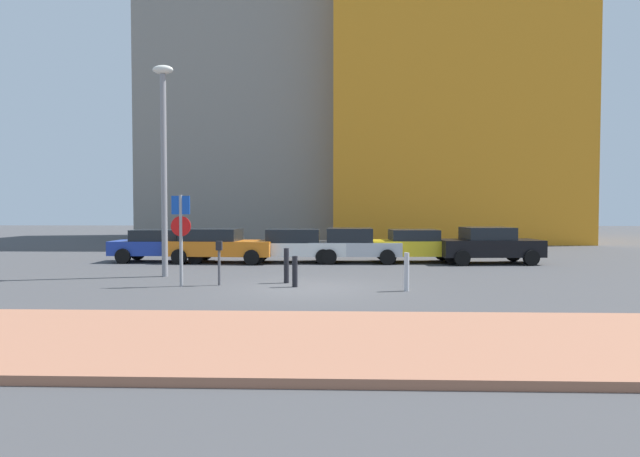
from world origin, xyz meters
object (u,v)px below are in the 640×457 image
Objects in this scene: parking_meter at (219,257)px; street_lamp at (164,153)px; parked_car_yellow at (416,245)px; parked_car_blue at (164,245)px; parking_sign_post at (181,229)px; parked_car_black at (488,245)px; parked_car_orange at (219,245)px; traffic_bollard_mid at (295,272)px; parked_car_white at (294,245)px; traffic_bollard_near at (286,266)px; parked_car_silver at (353,245)px; traffic_bollard_far at (407,272)px.

parking_meter is 4.54m from street_lamp.
parked_car_blue is at bearing -179.54° from parked_car_yellow.
parked_car_yellow is at bearing 42.34° from parking_sign_post.
parked_car_black is at bearing 20.89° from street_lamp.
parked_car_yellow is 1.47× the size of parking_sign_post.
parked_car_yellow reaches higher than parked_car_blue.
parked_car_orange is 8.03m from traffic_bollard_mid.
street_lamp is (-4.02, -4.89, 3.45)m from parked_car_white.
parked_car_blue is 14.04m from parked_car_black.
parked_car_black reaches higher than parked_car_yellow.
parked_car_black is 12.04m from parking_meter.
traffic_bollard_mid is at bearing -68.26° from traffic_bollard_near.
parking_sign_post is (-8.06, -7.35, 0.96)m from parked_car_yellow.
parked_car_yellow reaches higher than parking_meter.
parking_sign_post reaches higher than parked_car_silver.
parked_car_silver is 5.72m from parked_car_black.
traffic_bollard_far is (9.56, -7.97, -0.20)m from parked_car_blue.
traffic_bollard_mid is at bearing -105.10° from parked_car_silver.
parking_sign_post reaches higher than parked_car_white.
parked_car_blue is at bearing 179.69° from parked_car_silver.
parking_sign_post is 3.58m from street_lamp.
parked_car_blue reaches higher than traffic_bollard_near.
traffic_bollard_mid is at bearing 168.22° from traffic_bollard_far.
parked_car_black is at bearing 32.11° from parking_sign_post.
parking_sign_post reaches higher than parked_car_orange.
parked_car_black is (14.03, -0.31, 0.06)m from parked_car_blue.
parked_car_black is at bearing -7.48° from parked_car_yellow.
parked_car_blue is 1.16× the size of parked_car_silver.
parking_sign_post is 2.03× the size of parking_meter.
parked_car_black is 13.11m from parking_sign_post.
parking_meter is 1.24× the size of traffic_bollard_far.
parked_car_white is 2.58m from parked_car_silver.
traffic_bollard_near reaches higher than traffic_bollard_far.
parked_car_black reaches higher than traffic_bollard_near.
parking_sign_post reaches higher than parked_car_black.
parked_car_silver is at bearing -0.31° from parked_car_blue.
parking_sign_post is 2.50× the size of traffic_bollard_near.
parked_car_yellow is (2.70, 0.13, -0.01)m from parked_car_silver.
parked_car_blue reaches higher than traffic_bollard_mid.
parking_sign_post is 2.52× the size of traffic_bollard_far.
traffic_bollard_far is at bearing -64.04° from parked_car_white.
parked_car_black is 3.22× the size of parking_meter.
traffic_bollard_near is 3.84m from traffic_bollard_far.
parking_meter is 1.23× the size of traffic_bollard_near.
parked_car_white is 7.21m from street_lamp.
parked_car_black is (11.54, -0.04, 0.02)m from parked_car_orange.
parked_car_black reaches higher than parked_car_blue.
street_lamp is 9.15m from traffic_bollard_far.
street_lamp reaches higher than parked_car_silver.
parked_car_white is (5.74, -0.12, 0.02)m from parked_car_blue.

